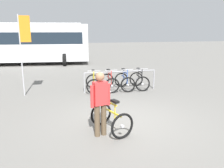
{
  "coord_description": "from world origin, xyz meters",
  "views": [
    {
      "loc": [
        -1.84,
        -6.32,
        2.65
      ],
      "look_at": [
        -0.3,
        0.52,
        1.0
      ],
      "focal_mm": 37.66,
      "sensor_mm": 36.0,
      "label": 1
    }
  ],
  "objects": [
    {
      "name": "bike_rack_rail",
      "position": [
        0.71,
        3.36,
        0.66
      ],
      "size": [
        3.21,
        0.12,
        0.88
      ],
      "color": "#99999E",
      "rests_on": "ground"
    },
    {
      "name": "racked_bike_blue",
      "position": [
        0.95,
        3.54,
        0.37
      ],
      "size": [
        0.69,
        1.13,
        0.98
      ],
      "color": "black",
      "rests_on": "ground"
    },
    {
      "name": "bus_distant",
      "position": [
        -4.61,
        12.67,
        1.74
      ],
      "size": [
        10.17,
        3.94,
        3.08
      ],
      "color": "silver",
      "rests_on": "ground"
    },
    {
      "name": "ground_plane",
      "position": [
        0.0,
        0.0,
        0.0
      ],
      "size": [
        80.0,
        80.0,
        0.0
      ],
      "primitive_type": "plane",
      "color": "slate"
    },
    {
      "name": "racked_bike_red",
      "position": [
        0.26,
        3.53,
        0.37
      ],
      "size": [
        0.67,
        1.12,
        0.98
      ],
      "color": "black",
      "rests_on": "ground"
    },
    {
      "name": "racked_bike_black",
      "position": [
        1.65,
        3.55,
        0.37
      ],
      "size": [
        0.71,
        1.14,
        0.98
      ],
      "color": "black",
      "rests_on": "ground"
    },
    {
      "name": "banner_flag",
      "position": [
        -3.16,
        3.46,
        2.23
      ],
      "size": [
        0.45,
        0.05,
        3.2
      ],
      "color": "#B2B2B7",
      "rests_on": "ground"
    },
    {
      "name": "person_with_featured_bike",
      "position": [
        -0.91,
        -0.85,
        0.91
      ],
      "size": [
        0.51,
        0.28,
        1.64
      ],
      "color": "brown",
      "rests_on": "ground"
    },
    {
      "name": "racked_bike_yellow",
      "position": [
        -0.44,
        3.51,
        0.37
      ],
      "size": [
        0.76,
        1.16,
        0.97
      ],
      "color": "black",
      "rests_on": "ground"
    },
    {
      "name": "featured_bicycle",
      "position": [
        -0.64,
        -0.56,
        0.49
      ],
      "size": [
        1.0,
        1.26,
        1.09
      ],
      "color": "black",
      "rests_on": "ground"
    }
  ]
}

